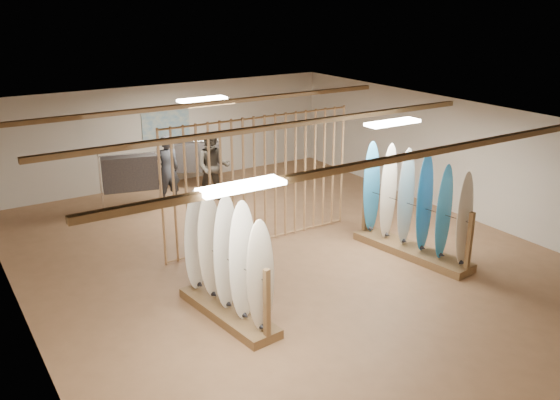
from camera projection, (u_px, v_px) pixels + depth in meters
floor at (280, 254)px, 12.37m from camera, size 12.00×12.00×0.00m
ceiling at (280, 122)px, 11.44m from camera, size 12.00×12.00×0.00m
wall_back at (166, 134)px, 16.69m from camera, size 12.00×0.00×12.00m
wall_front at (547, 323)px, 7.12m from camera, size 12.00×0.00×12.00m
wall_left at (14, 244)px, 9.38m from camera, size 0.00×12.00×12.00m
wall_right at (453, 156)px, 14.43m from camera, size 0.00×12.00×12.00m
ceiling_slats at (280, 126)px, 11.47m from camera, size 9.50×6.12×0.10m
light_panels at (280, 125)px, 11.46m from camera, size 1.20×0.35×0.06m
bamboo_partition at (260, 181)px, 12.54m from camera, size 4.45×0.05×2.78m
poster at (166, 127)px, 16.61m from camera, size 1.40×0.03×0.90m
rack_left at (227, 278)px, 9.74m from camera, size 0.84×2.29×2.13m
rack_right at (413, 221)px, 12.10m from camera, size 0.99×2.76×2.18m
clothing_rack_a at (130, 173)px, 14.48m from camera, size 1.39×0.65×1.52m
clothing_rack_b at (197, 157)px, 16.27m from camera, size 1.24×0.74×1.39m
shopper_a at (167, 166)px, 15.00m from camera, size 0.77×0.54×2.06m
shopper_b at (213, 163)px, 15.21m from camera, size 1.25×1.15×2.09m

